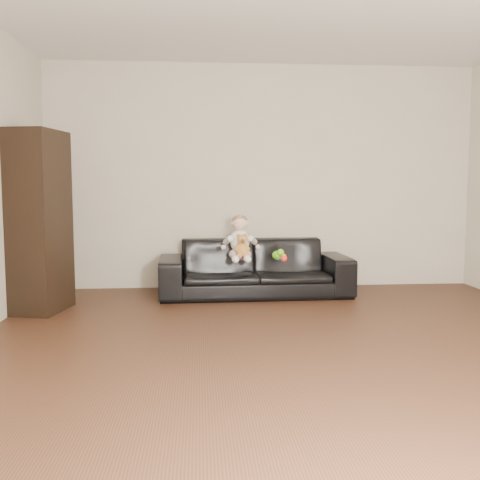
{
  "coord_description": "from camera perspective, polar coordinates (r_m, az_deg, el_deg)",
  "views": [
    {
      "loc": [
        -0.75,
        -3.52,
        1.18
      ],
      "look_at": [
        -0.31,
        2.15,
        0.62
      ],
      "focal_mm": 40.0,
      "sensor_mm": 36.0,
      "label": 1
    }
  ],
  "objects": [
    {
      "name": "toy_blue_disc",
      "position": [
        5.79,
        4.4,
        -2.06
      ],
      "size": [
        0.14,
        0.14,
        0.02
      ],
      "primitive_type": "cylinder",
      "rotation": [
        0.0,
        0.0,
        0.27
      ],
      "color": "blue",
      "rests_on": "sofa"
    },
    {
      "name": "toy_green",
      "position": [
        5.78,
        4.03,
        -1.64
      ],
      "size": [
        0.14,
        0.16,
        0.1
      ],
      "primitive_type": "ellipsoid",
      "rotation": [
        0.0,
        0.0,
        -0.11
      ],
      "color": "#67D419",
      "rests_on": "sofa"
    },
    {
      "name": "baby",
      "position": [
        5.71,
        0.01,
        -0.06
      ],
      "size": [
        0.33,
        0.41,
        0.49
      ],
      "rotation": [
        0.0,
        0.0,
        -0.04
      ],
      "color": "silver",
      "rests_on": "sofa"
    },
    {
      "name": "shelf_item",
      "position": [
        5.38,
        -20.66,
        5.93
      ],
      "size": [
        0.23,
        0.28,
        0.28
      ],
      "primitive_type": "cube",
      "rotation": [
        0.0,
        0.0,
        -0.2
      ],
      "color": "silver",
      "rests_on": "cabinet"
    },
    {
      "name": "sofa",
      "position": [
        5.87,
        1.56,
        -2.96
      ],
      "size": [
        2.09,
        0.87,
        0.6
      ],
      "primitive_type": "imported",
      "rotation": [
        0.0,
        0.0,
        0.03
      ],
      "color": "black",
      "rests_on": "floor"
    },
    {
      "name": "floor",
      "position": [
        3.79,
        7.4,
        -12.53
      ],
      "size": [
        5.5,
        5.5,
        0.0
      ],
      "primitive_type": "plane",
      "color": "#412517",
      "rests_on": "ground"
    },
    {
      "name": "toy_rattle",
      "position": [
        5.65,
        4.71,
        -1.96
      ],
      "size": [
        0.09,
        0.09,
        0.07
      ],
      "primitive_type": "sphere",
      "rotation": [
        0.0,
        0.0,
        0.27
      ],
      "color": "red",
      "rests_on": "sofa"
    },
    {
      "name": "cabinet",
      "position": [
        5.4,
        -20.72,
        1.83
      ],
      "size": [
        0.54,
        0.66,
        1.71
      ],
      "primitive_type": "cube",
      "rotation": [
        0.0,
        0.0,
        -0.2
      ],
      "color": "black",
      "rests_on": "floor"
    },
    {
      "name": "wall_back",
      "position": [
        6.32,
        2.43,
        6.73
      ],
      "size": [
        5.0,
        0.0,
        5.0
      ],
      "primitive_type": "plane",
      "rotation": [
        1.57,
        0.0,
        0.0
      ],
      "color": "beige",
      "rests_on": "ground"
    },
    {
      "name": "teddy_bear",
      "position": [
        5.56,
        0.23,
        -0.63
      ],
      "size": [
        0.15,
        0.15,
        0.24
      ],
      "rotation": [
        0.0,
        0.0,
        -0.23
      ],
      "color": "#BF8036",
      "rests_on": "sofa"
    }
  ]
}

